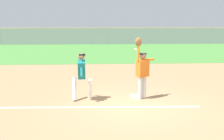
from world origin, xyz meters
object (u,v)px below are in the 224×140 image
Objects in this scene: parked_car_white at (45,38)px; parked_car_silver at (129,38)px; first_base at (136,97)px; parked_car_blue at (171,38)px; parked_car_red at (91,38)px; runner at (82,74)px; fielder at (142,69)px; baseball at (135,49)px.

parked_car_silver is at bearing -1.69° from parked_car_white.
parked_car_blue reaches higher than first_base.
parked_car_red is at bearing 1.33° from parked_car_white.
parked_car_white is (-7.19, 27.18, -0.32)m from runner.
parked_car_red reaches higher than first_base.
fielder is 26.89m from parked_car_silver.
baseball is at bearing -70.97° from parked_car_white.
baseball is at bearing -5.24° from fielder.
runner reaches higher than parked_car_silver.
first_base is 1.79m from baseball.
baseball is 26.52m from parked_car_silver.
parked_car_white is (-9.38, 27.10, -0.45)m from fielder.
runner is 28.11m from parked_car_white.
first_base is 0.22× the size of runner.
first_base is 5.14× the size of baseball.
parked_car_white is 0.99× the size of parked_car_blue.
baseball is 26.98m from parked_car_red.
parked_car_white is 18.51m from parked_car_blue.
baseball is (-0.02, 0.25, 1.77)m from first_base.
parked_car_white is at bearing 108.86° from first_base.
fielder reaches higher than parked_car_silver.
fielder is 0.83m from baseball.
fielder is at bearing -80.78° from parked_car_red.
runner is 29.20m from parked_car_blue.
parked_car_red is (-2.65, 27.25, -0.45)m from fielder.
parked_car_red and parked_car_blue have the same top height.
parked_car_blue is at bearing 70.78° from first_base.
baseball is (1.99, 0.48, 0.82)m from runner.
runner reaches higher than parked_car_red.
first_base is 0.17× the size of fielder.
fielder is 28.68m from parked_car_white.
baseball is 0.02× the size of parked_car_blue.
parked_car_white and parked_car_silver have the same top height.
runner is at bearing -85.37° from parked_car_red.
runner is 27.28m from parked_car_silver.
runner is 0.39× the size of parked_car_blue.
fielder is 0.50× the size of parked_car_silver.
baseball is at bearing -91.01° from parked_car_silver.
runner is at bearing -166.44° from baseball.
baseball is at bearing 94.89° from first_base.
parked_car_white is at bearing -176.15° from parked_car_silver.
parked_car_silver is (3.03, 26.58, 0.63)m from first_base.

